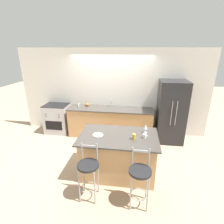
# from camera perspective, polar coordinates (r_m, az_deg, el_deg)

# --- Properties ---
(ground_plane) EXTENTS (18.00, 18.00, 0.00)m
(ground_plane) POSITION_cam_1_polar(r_m,az_deg,el_deg) (5.45, -1.09, -9.31)
(ground_plane) COLOR tan
(wall_back) EXTENTS (6.00, 0.07, 2.70)m
(wall_back) POSITION_cam_1_polar(r_m,az_deg,el_deg) (5.61, -0.04, 6.43)
(wall_back) COLOR silver
(wall_back) RESTS_ON ground_plane
(back_counter) EXTENTS (2.65, 0.69, 0.92)m
(back_counter) POSITION_cam_1_polar(r_m,az_deg,el_deg) (5.59, -0.51, -3.24)
(back_counter) COLOR tan
(back_counter) RESTS_ON ground_plane
(sink_faucet) EXTENTS (0.02, 0.13, 0.22)m
(sink_faucet) POSITION_cam_1_polar(r_m,az_deg,el_deg) (5.57, -0.22, 3.23)
(sink_faucet) COLOR #ADAFB5
(sink_faucet) RESTS_ON back_counter
(kitchen_island) EXTENTS (1.67, 1.04, 0.93)m
(kitchen_island) POSITION_cam_1_polar(r_m,az_deg,el_deg) (3.97, 2.02, -13.70)
(kitchen_island) COLOR tan
(kitchen_island) RESTS_ON ground_plane
(refrigerator) EXTENTS (0.77, 0.77, 1.84)m
(refrigerator) POSITION_cam_1_polar(r_m,az_deg,el_deg) (5.41, 18.69, 0.05)
(refrigerator) COLOR #232326
(refrigerator) RESTS_ON ground_plane
(oven_range) EXTENTS (0.76, 0.63, 0.95)m
(oven_range) POSITION_cam_1_polar(r_m,az_deg,el_deg) (6.09, -17.38, -2.03)
(oven_range) COLOR #B7B7BC
(oven_range) RESTS_ON ground_plane
(bar_stool_near) EXTENTS (0.39, 0.39, 1.09)m
(bar_stool_near) POSITION_cam_1_polar(r_m,az_deg,el_deg) (3.35, -7.71, -18.37)
(bar_stool_near) COLOR #99999E
(bar_stool_near) RESTS_ON ground_plane
(bar_stool_far) EXTENTS (0.39, 0.39, 1.09)m
(bar_stool_far) POSITION_cam_1_polar(r_m,az_deg,el_deg) (3.23, 9.07, -20.10)
(bar_stool_far) COLOR #99999E
(bar_stool_far) RESTS_ON ground_plane
(dinner_plate) EXTENTS (0.23, 0.23, 0.02)m
(dinner_plate) POSITION_cam_1_polar(r_m,az_deg,el_deg) (3.76, -4.66, -7.44)
(dinner_plate) COLOR beige
(dinner_plate) RESTS_ON kitchen_island
(wine_glass) EXTENTS (0.08, 0.08, 0.19)m
(wine_glass) POSITION_cam_1_polar(r_m,az_deg,el_deg) (3.87, 10.90, -4.82)
(wine_glass) COLOR white
(wine_glass) RESTS_ON kitchen_island
(coffee_mug) EXTENTS (0.11, 0.08, 0.09)m
(coffee_mug) POSITION_cam_1_polar(r_m,az_deg,el_deg) (3.69, 10.64, -7.73)
(coffee_mug) COLOR white
(coffee_mug) RESTS_ON kitchen_island
(tumbler_cup) EXTENTS (0.07, 0.07, 0.12)m
(tumbler_cup) POSITION_cam_1_polar(r_m,az_deg,el_deg) (3.60, 7.18, -7.97)
(tumbler_cup) COLOR gold
(tumbler_cup) RESTS_ON kitchen_island
(pumpkin_decoration) EXTENTS (0.13, 0.13, 0.13)m
(pumpkin_decoration) POSITION_cam_1_polar(r_m,az_deg,el_deg) (5.68, -8.14, 2.45)
(pumpkin_decoration) COLOR orange
(pumpkin_decoration) RESTS_ON back_counter
(soap_bottle) EXTENTS (0.06, 0.06, 0.17)m
(soap_bottle) POSITION_cam_1_polar(r_m,az_deg,el_deg) (5.67, -10.95, 2.47)
(soap_bottle) COLOR silver
(soap_bottle) RESTS_ON back_counter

